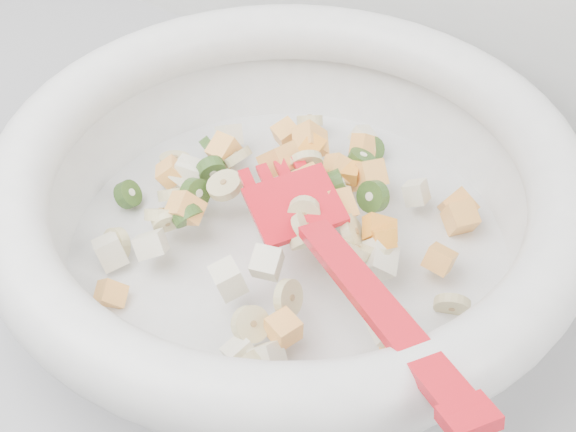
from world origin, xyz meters
The scene contains 1 object.
mixing_bowl centered at (-0.11, 1.48, 0.97)m, with size 0.43×0.43×0.13m.
Camera 1 is at (0.12, 1.12, 1.36)m, focal length 50.00 mm.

